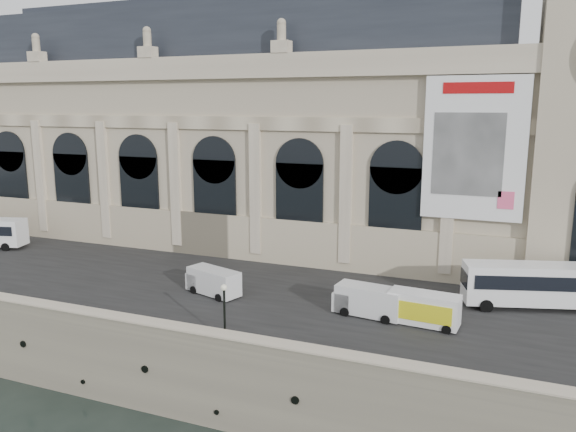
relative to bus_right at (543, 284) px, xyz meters
name	(u,v)px	position (x,y,z in m)	size (l,w,h in m)	color
ground	(126,408)	(-29.42, -17.75, -8.14)	(260.00, 260.00, 0.00)	black
quay	(292,257)	(-29.42, 17.25, -5.14)	(160.00, 70.00, 6.00)	gray
street	(213,281)	(-29.42, -3.75, -2.11)	(160.00, 24.00, 0.06)	#2D2D2D
parapet	(126,324)	(-29.42, -17.15, -1.53)	(160.00, 1.40, 1.21)	gray
museum	(235,131)	(-35.39, 13.12, 11.58)	(69.00, 18.70, 29.10)	#C2B595
bus_right	(543,284)	(0.00, 0.00, 0.00)	(13.19, 6.28, 3.83)	white
van_b	(211,281)	(-27.68, -7.14, -0.93)	(5.72, 3.56, 2.39)	silver
van_c	(366,300)	(-13.41, -7.08, -0.87)	(5.84, 2.85, 2.50)	silver
box_truck	(419,309)	(-9.05, -7.40, -0.84)	(6.60, 2.74, 2.60)	white
lamp_right	(224,313)	(-21.64, -15.86, 0.00)	(0.44, 0.44, 4.32)	black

